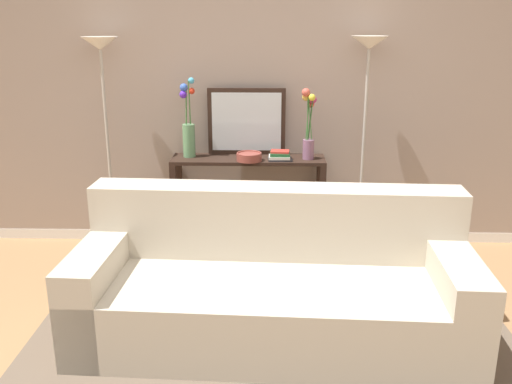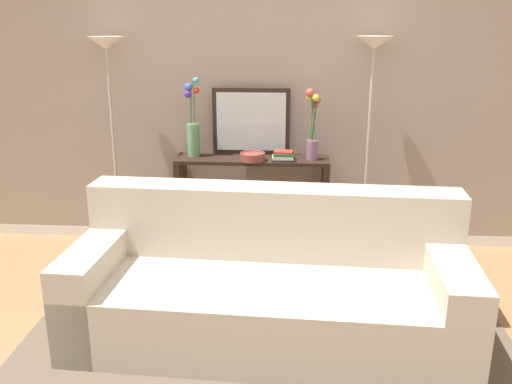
{
  "view_description": "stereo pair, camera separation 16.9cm",
  "coord_description": "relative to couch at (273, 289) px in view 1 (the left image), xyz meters",
  "views": [
    {
      "loc": [
        0.03,
        -2.46,
        1.88
      ],
      "look_at": [
        -0.06,
        1.25,
        0.73
      ],
      "focal_mm": 39.16,
      "sensor_mm": 36.0,
      "label": 1
    },
    {
      "loc": [
        0.2,
        -2.45,
        1.88
      ],
      "look_at": [
        -0.06,
        1.25,
        0.73
      ],
      "focal_mm": 39.16,
      "sensor_mm": 36.0,
      "label": 2
    }
  ],
  "objects": [
    {
      "name": "back_wall",
      "position": [
        -0.06,
        1.6,
        1.13
      ],
      "size": [
        12.0,
        0.15,
        2.88
      ],
      "color": "white",
      "rests_on": "ground"
    },
    {
      "name": "area_rug",
      "position": [
        -0.0,
        -0.16,
        -0.31
      ],
      "size": [
        2.98,
        1.95,
        0.01
      ],
      "color": "brown",
      "rests_on": "ground"
    },
    {
      "name": "vase_short_flowers",
      "position": [
        0.28,
        1.3,
        0.75
      ],
      "size": [
        0.12,
        0.11,
        0.57
      ],
      "color": "gray",
      "rests_on": "console_table"
    },
    {
      "name": "vase_tall_flowers",
      "position": [
        -0.68,
        1.35,
        0.72
      ],
      "size": [
        0.12,
        0.1,
        0.64
      ],
      "color": "#669E6B",
      "rests_on": "console_table"
    },
    {
      "name": "book_row_under_console",
      "position": [
        -0.57,
        1.32,
        -0.26
      ],
      "size": [
        0.28,
        0.17,
        0.12
      ],
      "color": "#236033",
      "rests_on": "ground"
    },
    {
      "name": "console_table",
      "position": [
        -0.2,
        1.32,
        0.24
      ],
      "size": [
        1.24,
        0.32,
        0.81
      ],
      "color": "black",
      "rests_on": "ground"
    },
    {
      "name": "couch",
      "position": [
        0.0,
        0.0,
        0.0
      ],
      "size": [
        2.38,
        1.03,
        0.88
      ],
      "color": "#BCB29E",
      "rests_on": "ground"
    },
    {
      "name": "wall_mirror",
      "position": [
        -0.22,
        1.45,
        0.77
      ],
      "size": [
        0.64,
        0.02,
        0.55
      ],
      "color": "black",
      "rests_on": "console_table"
    },
    {
      "name": "book_stack",
      "position": [
        0.05,
        1.25,
        0.53
      ],
      "size": [
        0.19,
        0.14,
        0.08
      ],
      "color": "#2D2D33",
      "rests_on": "console_table"
    },
    {
      "name": "fruit_bowl",
      "position": [
        -0.19,
        1.23,
        0.53
      ],
      "size": [
        0.2,
        0.2,
        0.07
      ],
      "color": "brown",
      "rests_on": "console_table"
    },
    {
      "name": "floor_lamp_left",
      "position": [
        -1.33,
        1.31,
        1.07
      ],
      "size": [
        0.28,
        0.28,
        1.75
      ],
      "color": "#B7B2A8",
      "rests_on": "ground"
    },
    {
      "name": "floor_lamp_right",
      "position": [
        0.72,
        1.31,
        1.07
      ],
      "size": [
        0.28,
        0.28,
        1.76
      ],
      "color": "#B7B2A8",
      "rests_on": "ground"
    }
  ]
}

